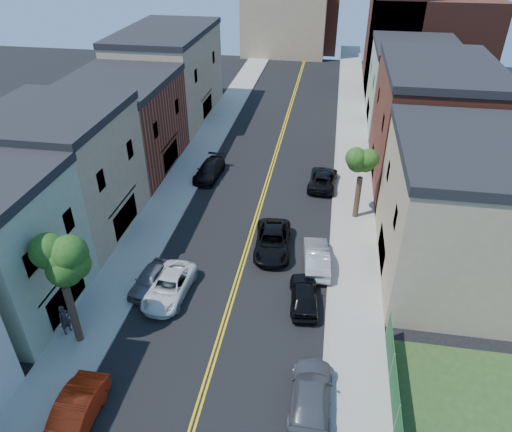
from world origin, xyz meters
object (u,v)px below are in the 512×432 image
at_px(black_car_left, 209,170).
at_px(dark_car_right_far, 323,179).
at_px(pedestrian_left, 65,319).
at_px(silver_car_right, 316,257).
at_px(black_car_right, 304,295).
at_px(grey_car_right, 311,395).
at_px(red_sedan, 74,416).
at_px(black_suv_lane, 273,241).
at_px(grey_car_left, 150,279).
at_px(white_pickup, 169,287).

xyz_separation_m(black_car_left, dark_car_right_far, (10.53, 0.02, -0.01)).
bearing_deg(pedestrian_left, silver_car_right, -35.34).
bearing_deg(black_car_right, black_car_left, -63.54).
bearing_deg(dark_car_right_far, grey_car_right, 94.41).
bearing_deg(black_car_right, red_sedan, 39.53).
bearing_deg(black_suv_lane, grey_car_right, -78.59).
relative_size(red_sedan, black_car_left, 0.97).
height_order(grey_car_left, dark_car_right_far, dark_car_right_far).
relative_size(black_car_right, silver_car_right, 0.91).
height_order(white_pickup, black_suv_lane, black_suv_lane).
relative_size(dark_car_right_far, pedestrian_left, 2.59).
relative_size(red_sedan, dark_car_right_far, 0.94).
bearing_deg(white_pickup, black_car_left, 99.08).
bearing_deg(dark_car_right_far, red_sedan, 71.27).
bearing_deg(grey_car_left, white_pickup, -11.59).
distance_m(white_pickup, pedestrian_left, 6.41).
height_order(black_suv_lane, pedestrian_left, pedestrian_left).
bearing_deg(white_pickup, red_sedan, -94.97).
bearing_deg(red_sedan, pedestrian_left, 120.17).
bearing_deg(black_car_right, black_suv_lane, -69.25).
height_order(grey_car_right, dark_car_right_far, grey_car_right).
xyz_separation_m(white_pickup, dark_car_right_far, (9.03, 16.39, 0.01)).
distance_m(grey_car_left, grey_car_right, 13.13).
bearing_deg(black_car_left, black_car_right, -52.81).
height_order(dark_car_right_far, pedestrian_left, pedestrian_left).
relative_size(red_sedan, grey_car_right, 0.94).
bearing_deg(dark_car_right_far, pedestrian_left, 59.27).
xyz_separation_m(grey_car_right, black_suv_lane, (-3.63, 12.60, 0.02)).
bearing_deg(white_pickup, grey_car_left, 164.75).
distance_m(white_pickup, grey_car_left, 1.59).
xyz_separation_m(black_suv_lane, pedestrian_left, (-10.70, -10.15, 0.37)).
xyz_separation_m(grey_car_left, silver_car_right, (10.63, 4.01, 0.11)).
bearing_deg(white_pickup, silver_car_right, 30.23).
relative_size(black_car_left, silver_car_right, 1.04).
bearing_deg(silver_car_right, white_pickup, 20.47).
bearing_deg(red_sedan, black_car_right, 44.79).
bearing_deg(grey_car_right, grey_car_left, -33.21).
bearing_deg(black_suv_lane, grey_car_left, -148.22).
relative_size(black_car_left, dark_car_right_far, 0.98).
relative_size(grey_car_left, black_suv_lane, 0.73).
relative_size(white_pickup, grey_car_left, 1.27).
bearing_deg(black_suv_lane, silver_car_right, -28.33).
height_order(grey_car_left, silver_car_right, silver_car_right).
xyz_separation_m(red_sedan, black_car_left, (0.00, 26.07, -0.07)).
distance_m(black_car_left, silver_car_right, 15.91).
xyz_separation_m(grey_car_right, dark_car_right_far, (-0.47, 23.03, -0.04)).
bearing_deg(silver_car_right, black_suv_lane, -29.59).
distance_m(black_car_left, dark_car_right_far, 10.53).
xyz_separation_m(dark_car_right_far, black_suv_lane, (-3.17, -10.43, 0.06)).
height_order(black_car_right, dark_car_right_far, black_car_right).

